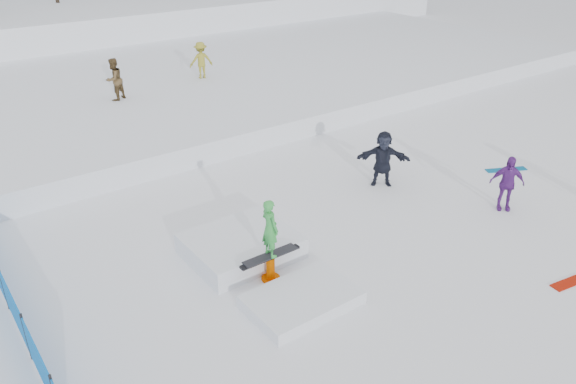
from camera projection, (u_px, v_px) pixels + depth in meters
ground at (320, 267)px, 13.73m from camera, size 120.00×120.00×0.00m
snow_berm at (14, 28)px, 34.75m from camera, size 60.00×14.00×2.40m
snow_midrise at (94, 95)px, 25.05m from camera, size 50.00×18.00×0.80m
walker_olive at (114, 79)px, 22.72m from camera, size 1.03×0.96×1.71m
walker_ygreen at (201, 60)px, 25.71m from camera, size 1.18×0.85×1.65m
spectator_purple at (507, 183)px, 16.04m from camera, size 0.97×0.97×1.65m
spectator_dark at (383, 159)px, 17.46m from camera, size 1.57×1.49×1.77m
loose_board_red at (575, 280)px, 13.22m from camera, size 1.43×0.50×0.03m
loose_board_teal at (506, 170)px, 18.81m from camera, size 1.38×0.87×0.03m
jib_rail_feature at (257, 258)px, 13.56m from camera, size 2.60×4.40×2.11m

